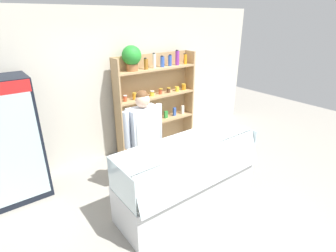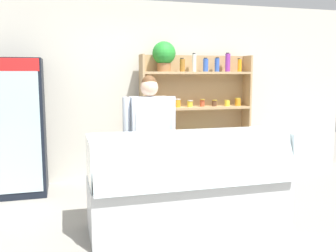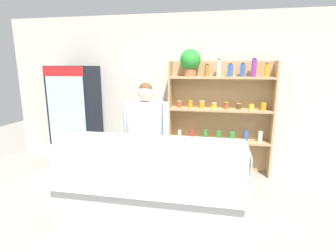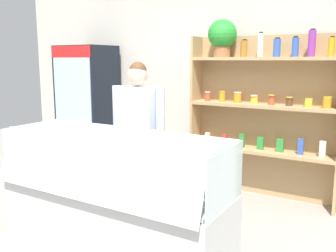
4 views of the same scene
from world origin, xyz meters
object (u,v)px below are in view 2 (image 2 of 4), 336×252
Objects in this scene: drinks_fridge at (15,128)px; deli_display_case at (188,199)px; shelving_unit at (189,100)px; shop_clerk at (150,131)px.

deli_display_case is at bearing -42.22° from drinks_fridge.
deli_display_case is (1.86, -1.69, -0.60)m from drinks_fridge.
deli_display_case is (-0.63, -1.83, -0.90)m from shelving_unit.
drinks_fridge is 1.14× the size of shop_clerk.
shop_clerk is at bearing -128.12° from shelving_unit.
drinks_fridge is at bearing 137.78° from deli_display_case.
shop_clerk is at bearing 109.35° from deli_display_case.
drinks_fridge reaches higher than shop_clerk.
shelving_unit is at bearing 3.17° from drinks_fridge.
drinks_fridge is 2.58m from deli_display_case.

